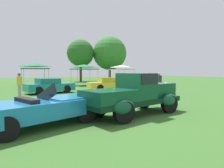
{
  "coord_description": "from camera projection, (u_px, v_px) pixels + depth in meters",
  "views": [
    {
      "loc": [
        -4.04,
        -6.7,
        1.76
      ],
      "look_at": [
        1.04,
        2.71,
        1.11
      ],
      "focal_mm": 32.18,
      "sensor_mm": 36.0,
      "label": 1
    }
  ],
  "objects": [
    {
      "name": "treeline_center",
      "position": [
        110.0,
        53.0,
        37.54
      ],
      "size": [
        6.25,
        6.25,
        8.35
      ],
      "color": "#47331E",
      "rests_on": "ground_plane"
    },
    {
      "name": "canopy_tent_left_field",
      "position": [
        35.0,
        66.0,
        21.63
      ],
      "size": [
        2.69,
        2.69,
        2.71
      ],
      "color": "#B7B7BC",
      "rests_on": "ground_plane"
    },
    {
      "name": "feature_pickup_truck",
      "position": [
        135.0,
        94.0,
        8.18
      ],
      "size": [
        4.73,
        2.53,
        1.7
      ],
      "color": "black",
      "rests_on": "ground_plane"
    },
    {
      "name": "ground_plane",
      "position": [
        122.0,
        116.0,
        7.91
      ],
      "size": [
        120.0,
        120.0,
        0.0
      ],
      "primitive_type": "plane",
      "color": "#386628"
    },
    {
      "name": "spectator_by_row",
      "position": [
        19.0,
        84.0,
        13.38
      ],
      "size": [
        0.33,
        0.44,
        1.69
      ],
      "color": "#9E998E",
      "rests_on": "ground_plane"
    },
    {
      "name": "spectator_near_truck",
      "position": [
        159.0,
        82.0,
        16.55
      ],
      "size": [
        0.24,
        0.4,
        1.69
      ],
      "color": "#383838",
      "rests_on": "ground_plane"
    },
    {
      "name": "show_car_yellow",
      "position": [
        111.0,
        84.0,
        18.77
      ],
      "size": [
        4.56,
        2.32,
        1.22
      ],
      "color": "yellow",
      "rests_on": "ground_plane"
    },
    {
      "name": "spectator_between_cars",
      "position": [
        150.0,
        81.0,
        17.81
      ],
      "size": [
        0.4,
        0.47,
        1.69
      ],
      "color": "#283351",
      "rests_on": "ground_plane"
    },
    {
      "name": "show_car_teal",
      "position": [
        49.0,
        86.0,
        16.52
      ],
      "size": [
        4.08,
        2.34,
        1.22
      ],
      "color": "teal",
      "rests_on": "ground_plane"
    },
    {
      "name": "canopy_tent_center_field",
      "position": [
        84.0,
        67.0,
        25.82
      ],
      "size": [
        2.99,
        2.99,
        2.71
      ],
      "color": "#B7B7BC",
      "rests_on": "ground_plane"
    },
    {
      "name": "treeline_mid_left",
      "position": [
        81.0,
        53.0,
        36.21
      ],
      "size": [
        4.87,
        4.87,
        7.57
      ],
      "color": "#47331E",
      "rests_on": "ground_plane"
    },
    {
      "name": "canopy_tent_right_field",
      "position": [
        122.0,
        67.0,
        27.86
      ],
      "size": [
        2.8,
        2.8,
        2.71
      ],
      "color": "#B7B7BC",
      "rests_on": "ground_plane"
    },
    {
      "name": "neighbor_convertible",
      "position": [
        43.0,
        108.0,
        6.55
      ],
      "size": [
        4.58,
        2.95,
        1.4
      ],
      "color": "#1E7AB7",
      "rests_on": "ground_plane"
    }
  ]
}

